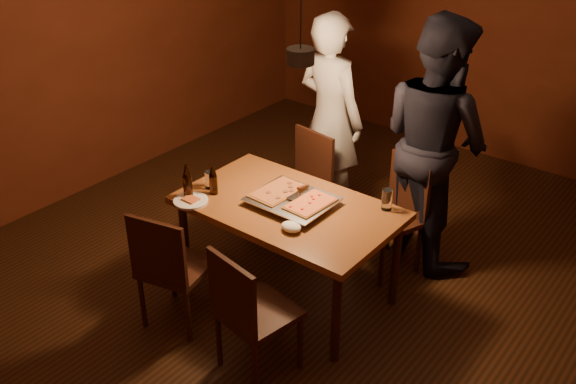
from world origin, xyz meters
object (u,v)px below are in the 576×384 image
Objects in this scene: chair_near_left at (168,261)px; beer_bottle_a at (187,181)px; diner_dark at (435,141)px; pizza_tray at (292,201)px; chair_far_right at (397,205)px; chair_near_right at (247,305)px; pendant_lamp at (300,55)px; plate_slice at (191,201)px; dining_table at (288,214)px; chair_far_left at (305,175)px; beer_bottle_b at (213,180)px; diner_white at (330,119)px.

beer_bottle_a reaches higher than chair_near_left.
diner_dark reaches higher than beer_bottle_a.
chair_far_right is at bearing 64.45° from pizza_tray.
chair_near_right is 1.59m from pendant_lamp.
plate_slice is (-0.98, -1.18, 0.22)m from chair_far_right.
chair_near_right is at bearing 107.10° from diner_dark.
dining_table is 0.78× the size of diner_dark.
diner_dark is at bearing -83.96° from chair_far_right.
chair_far_left is at bearing 122.52° from pizza_tray.
diner_dark reaches higher than chair_near_left.
chair_far_left is at bearing 45.62° from diner_dark.
pizza_tray is at bearing 22.53° from beer_bottle_b.
pendant_lamp is (-0.45, -0.63, 1.22)m from chair_far_right.
beer_bottle_a is at bearing 104.59° from chair_near_left.
dining_table is at bearing 34.77° from plate_slice.
beer_bottle_b is 1.35m from diner_white.
chair_far_right is 2.45× the size of beer_bottle_b.
chair_near_right is 2.02× the size of plate_slice.
chair_near_right reaches higher than dining_table.
beer_bottle_b is at bearing -142.73° from pendant_lamp.
chair_far_left is 1.96× the size of beer_bottle_a.
plate_slice is 0.12× the size of diner_dark.
pendant_lamp is (-0.03, 0.17, 1.08)m from dining_table.
beer_bottle_a reaches higher than dining_table.
chair_far_left is 1.01m from beer_bottle_b.
pizza_tray is at bearing 120.27° from diner_white.
chair_far_left reaches higher than pizza_tray.
chair_near_right is at bearing 106.59° from chair_far_right.
pizza_tray is (-0.40, -0.78, 0.24)m from chair_far_right.
diner_dark is at bearing 68.10° from pizza_tray.
chair_near_right reaches higher than plate_slice.
plate_slice is 1.55m from diner_white.
chair_near_left is at bearing -61.99° from beer_bottle_a.
chair_far_right is 1.45m from pendant_lamp.
beer_bottle_b reaches higher than chair_far_left.
chair_far_right is 1.07× the size of chair_near_left.
chair_near_right is 1.99m from diner_dark.
chair_near_left is 1.96m from diner_white.
beer_bottle_b is at bearing 67.46° from chair_far_right.
beer_bottle_b reaches higher than chair_far_right.
diner_white reaches higher than beer_bottle_b.
chair_far_left is 1.52m from chair_near_left.
dining_table is 0.68m from plate_slice.
pizza_tray is (-0.29, 0.81, 0.24)m from chair_near_right.
pizza_tray is 0.31× the size of diner_white.
pizza_tray is 0.74m from beer_bottle_a.
beer_bottle_b is (-0.12, 0.57, 0.32)m from chair_near_left.
diner_white reaches higher than chair_far_left.
chair_near_right is 1.06m from beer_bottle_b.
dining_table is at bearing 121.34° from chair_near_right.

